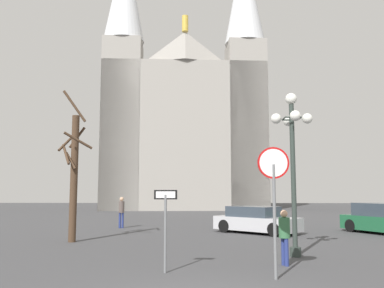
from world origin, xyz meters
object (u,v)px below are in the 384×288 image
bare_tree (74,172)px  parked_car_near_silver (256,220)px  parked_car_far_green (384,219)px  stop_sign (274,186)px  cathedral (184,123)px  pedestrian_standing (284,232)px  one_way_arrow_sign (165,220)px  street_lamp (292,148)px  pedestrian_walking (121,209)px

bare_tree → parked_car_near_silver: 9.13m
parked_car_near_silver → parked_car_far_green: parked_car_far_green is taller
parked_car_far_green → stop_sign: bearing=-124.8°
cathedral → parked_car_far_green: cathedral is taller
parked_car_near_silver → pedestrian_standing: bearing=-92.3°
one_way_arrow_sign → street_lamp: 5.24m
parked_car_near_silver → parked_car_far_green: (6.25, -0.11, 0.07)m
one_way_arrow_sign → parked_car_far_green: bearing=44.2°
cathedral → one_way_arrow_sign: (1.15, -36.29, -8.69)m
parked_car_far_green → pedestrian_walking: size_ratio=2.57×
cathedral → bare_tree: cathedral is taller
bare_tree → pedestrian_standing: (7.71, -5.02, -1.94)m
pedestrian_walking → pedestrian_standing: 13.16m
cathedral → pedestrian_standing: bearing=-82.8°
bare_tree → pedestrian_standing: bearing=-33.0°
one_way_arrow_sign → parked_car_near_silver: (3.65, 9.75, -0.73)m
cathedral → street_lamp: bearing=-81.4°
parked_car_far_green → pedestrian_walking: (-13.50, 2.64, 0.36)m
parked_car_near_silver → pedestrian_walking: pedestrian_walking is taller
pedestrian_standing → one_way_arrow_sign: bearing=-162.0°
street_lamp → parked_car_near_silver: street_lamp is taller
bare_tree → pedestrian_walking: size_ratio=3.62×
pedestrian_walking → pedestrian_standing: pedestrian_walking is taller
stop_sign → pedestrian_standing: bearing=71.8°
one_way_arrow_sign → pedestrian_walking: one_way_arrow_sign is taller
stop_sign → pedestrian_walking: 14.49m
one_way_arrow_sign → parked_car_near_silver: 10.43m
pedestrian_standing → street_lamp: bearing=67.5°
street_lamp → parked_car_far_green: bearing=49.6°
parked_car_near_silver → pedestrian_walking: 7.68m
parked_car_near_silver → pedestrian_walking: size_ratio=2.49×
cathedral → bare_tree: 31.21m
stop_sign → street_lamp: (1.24, 3.37, 1.28)m
stop_sign → bare_tree: 9.87m
street_lamp → bare_tree: 9.07m
cathedral → bare_tree: bearing=-96.2°
one_way_arrow_sign → pedestrian_standing: bearing=18.0°
one_way_arrow_sign → bare_tree: (-4.41, 6.09, 1.53)m
parked_car_far_green → pedestrian_standing: size_ratio=2.85×
bare_tree → pedestrian_walking: 6.50m
cathedral → parked_car_near_silver: 28.56m
bare_tree → parked_car_near_silver: bearing=24.4°
cathedral → stop_sign: 38.01m
cathedral → one_way_arrow_sign: 37.33m
cathedral → street_lamp: (5.11, -33.63, -6.52)m
stop_sign → one_way_arrow_sign: size_ratio=1.50×
cathedral → pedestrian_walking: 25.75m
one_way_arrow_sign → pedestrian_standing: 3.50m
one_way_arrow_sign → parked_car_far_green: one_way_arrow_sign is taller
one_way_arrow_sign → stop_sign: bearing=-14.7°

